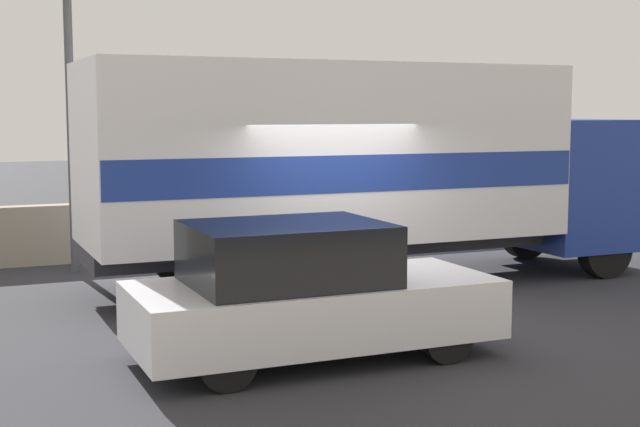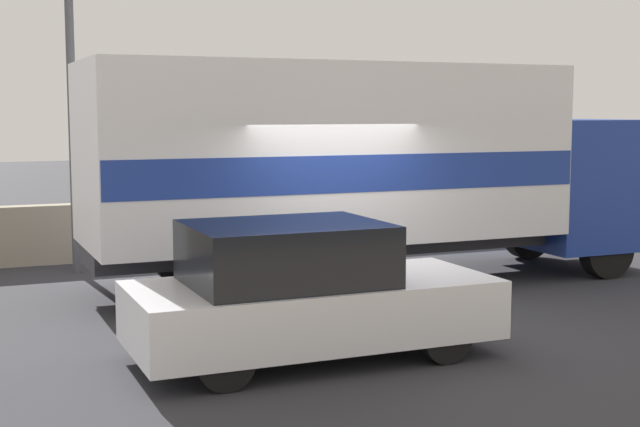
# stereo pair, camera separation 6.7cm
# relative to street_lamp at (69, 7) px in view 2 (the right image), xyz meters

# --- Properties ---
(ground_plane) EXTENTS (80.00, 80.00, 0.00)m
(ground_plane) POSITION_rel_street_lamp_xyz_m (2.91, -5.27, -4.35)
(ground_plane) COLOR #2D2D33
(stone_wall_backdrop) EXTENTS (60.00, 0.35, 1.04)m
(stone_wall_backdrop) POSITION_rel_street_lamp_xyz_m (2.91, 1.05, -3.83)
(stone_wall_backdrop) COLOR gray
(stone_wall_backdrop) RESTS_ON ground_plane
(street_lamp) EXTENTS (0.56, 0.28, 7.58)m
(street_lamp) POSITION_rel_street_lamp_xyz_m (0.00, 0.00, 0.00)
(street_lamp) COLOR #4C4C51
(street_lamp) RESTS_ON ground_plane
(box_truck) EXTENTS (8.98, 2.56, 3.36)m
(box_truck) POSITION_rel_street_lamp_xyz_m (3.96, -2.80, -2.47)
(box_truck) COLOR navy
(box_truck) RESTS_ON ground_plane
(car_hatchback) EXTENTS (3.94, 1.71, 1.50)m
(car_hatchback) POSITION_rel_street_lamp_xyz_m (1.54, -6.33, -3.62)
(car_hatchback) COLOR silver
(car_hatchback) RESTS_ON ground_plane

